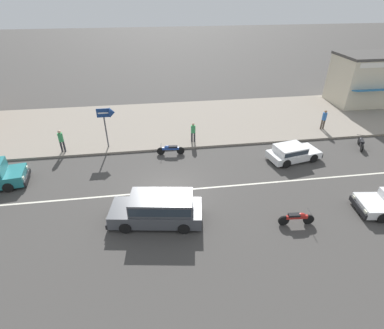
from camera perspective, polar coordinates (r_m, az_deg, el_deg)
ground_plane at (r=17.98m, az=-4.60°, el=-5.08°), size 160.00×160.00×0.00m
lane_centre_stripe at (r=17.98m, az=-4.60°, el=-5.08°), size 50.40×0.14×0.01m
kerb_strip at (r=26.78m, az=-6.23°, el=7.84°), size 68.00×10.00×0.15m
hatchback_white_3 at (r=21.91m, az=18.57°, el=2.23°), size 3.91×2.31×1.10m
minivan_dark_grey_4 at (r=15.46m, az=-6.40°, el=-8.22°), size 4.98×2.54×1.56m
motorcycle_0 at (r=25.78m, az=29.50°, el=3.66°), size 0.95×1.67×0.80m
motorcycle_1 at (r=16.33m, az=19.36°, el=-9.57°), size 1.86×0.56×0.80m
motorcycle_2 at (r=21.57m, az=-4.14°, el=2.93°), size 1.98×0.56×0.80m
arrow_signboard at (r=22.19m, az=-15.30°, el=9.17°), size 1.27×0.70×3.04m
pedestrian_near_clock at (r=23.27m, az=-23.68°, el=4.41°), size 0.34×0.34×1.69m
pedestrian_mid_kerb at (r=27.23m, az=23.86°, el=8.07°), size 0.34×0.34×1.65m
pedestrian_by_shop at (r=22.82m, az=0.22°, el=6.41°), size 0.34×0.34×1.54m
shopfront_corner_warung at (r=35.08m, az=29.93°, el=13.91°), size 5.64×4.95×4.77m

